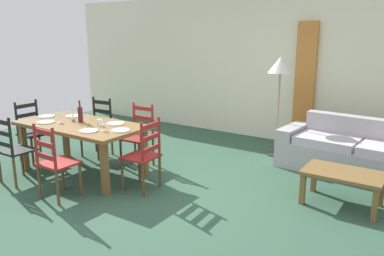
{
  "coord_description": "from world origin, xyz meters",
  "views": [
    {
      "loc": [
        2.96,
        -3.62,
        2.03
      ],
      "look_at": [
        0.12,
        0.62,
        0.75
      ],
      "focal_mm": 36.21,
      "sensor_mm": 36.0,
      "label": 1
    }
  ],
  "objects_px": {
    "dining_chair_far_right": "(139,136)",
    "dining_chair_near_left": "(13,149)",
    "dining_chair_far_left": "(98,127)",
    "dining_chair_head_east": "(144,155)",
    "wine_glass_near_right": "(102,123)",
    "dining_chair_near_right": "(55,162)",
    "couch": "(361,155)",
    "wine_glass_near_left": "(58,115)",
    "coffee_table": "(343,177)",
    "standing_lamp": "(280,71)",
    "coffee_cup_primary": "(100,123)",
    "wine_bottle": "(80,114)",
    "dining_table": "(81,129)",
    "dining_chair_head_west": "(33,131)"
  },
  "relations": [
    {
      "from": "dining_chair_far_left",
      "to": "dining_table",
      "type": "bearing_deg",
      "value": -58.15
    },
    {
      "from": "dining_chair_far_left",
      "to": "wine_glass_near_right",
      "type": "distance_m",
      "value": 1.4
    },
    {
      "from": "dining_chair_head_east",
      "to": "coffee_table",
      "type": "relative_size",
      "value": 1.07
    },
    {
      "from": "dining_table",
      "to": "dining_chair_head_west",
      "type": "relative_size",
      "value": 1.98
    },
    {
      "from": "wine_glass_near_left",
      "to": "couch",
      "type": "distance_m",
      "value": 4.4
    },
    {
      "from": "wine_glass_near_right",
      "to": "dining_table",
      "type": "bearing_deg",
      "value": 167.36
    },
    {
      "from": "dining_chair_near_left",
      "to": "couch",
      "type": "bearing_deg",
      "value": 37.5
    },
    {
      "from": "dining_chair_far_left",
      "to": "dining_chair_far_right",
      "type": "distance_m",
      "value": 0.91
    },
    {
      "from": "dining_table",
      "to": "couch",
      "type": "distance_m",
      "value": 4.05
    },
    {
      "from": "standing_lamp",
      "to": "coffee_cup_primary",
      "type": "bearing_deg",
      "value": -125.94
    },
    {
      "from": "dining_chair_far_right",
      "to": "dining_chair_near_left",
      "type": "bearing_deg",
      "value": -122.38
    },
    {
      "from": "coffee_table",
      "to": "wine_glass_near_right",
      "type": "bearing_deg",
      "value": -158.59
    },
    {
      "from": "wine_glass_near_left",
      "to": "standing_lamp",
      "type": "xyz_separation_m",
      "value": [
        2.32,
        2.53,
        0.55
      ]
    },
    {
      "from": "dining_chair_near_right",
      "to": "couch",
      "type": "bearing_deg",
      "value": 45.35
    },
    {
      "from": "dining_chair_near_left",
      "to": "coffee_cup_primary",
      "type": "bearing_deg",
      "value": 44.99
    },
    {
      "from": "coffee_cup_primary",
      "to": "wine_glass_near_right",
      "type": "bearing_deg",
      "value": -36.97
    },
    {
      "from": "wine_glass_near_left",
      "to": "dining_chair_near_right",
      "type": "bearing_deg",
      "value": -41.78
    },
    {
      "from": "dining_table",
      "to": "wine_glass_near_right",
      "type": "height_order",
      "value": "wine_glass_near_right"
    },
    {
      "from": "couch",
      "to": "dining_chair_near_right",
      "type": "bearing_deg",
      "value": -134.65
    },
    {
      "from": "coffee_cup_primary",
      "to": "standing_lamp",
      "type": "distance_m",
      "value": 2.94
    },
    {
      "from": "dining_chair_near_right",
      "to": "dining_chair_far_right",
      "type": "relative_size",
      "value": 1.0
    },
    {
      "from": "dining_table",
      "to": "dining_chair_far_left",
      "type": "xyz_separation_m",
      "value": [
        -0.46,
        0.74,
        -0.19
      ]
    },
    {
      "from": "dining_chair_head_east",
      "to": "wine_glass_near_left",
      "type": "relative_size",
      "value": 5.96
    },
    {
      "from": "couch",
      "to": "coffee_table",
      "type": "bearing_deg",
      "value": -88.53
    },
    {
      "from": "couch",
      "to": "dining_chair_far_left",
      "type": "bearing_deg",
      "value": -159.18
    },
    {
      "from": "dining_chair_far_left",
      "to": "wine_glass_near_right",
      "type": "bearing_deg",
      "value": -40.08
    },
    {
      "from": "dining_chair_near_right",
      "to": "couch",
      "type": "xyz_separation_m",
      "value": [
        2.95,
        2.99,
        -0.19
      ]
    },
    {
      "from": "dining_chair_far_right",
      "to": "dining_table",
      "type": "bearing_deg",
      "value": -122.25
    },
    {
      "from": "dining_chair_head_east",
      "to": "coffee_table",
      "type": "distance_m",
      "value": 2.46
    },
    {
      "from": "dining_chair_head_west",
      "to": "wine_bottle",
      "type": "height_order",
      "value": "wine_bottle"
    },
    {
      "from": "dining_table",
      "to": "standing_lamp",
      "type": "height_order",
      "value": "standing_lamp"
    },
    {
      "from": "dining_chair_near_left",
      "to": "dining_table",
      "type": "bearing_deg",
      "value": 57.5
    },
    {
      "from": "wine_glass_near_left",
      "to": "wine_glass_near_right",
      "type": "bearing_deg",
      "value": 1.01
    },
    {
      "from": "dining_chair_head_east",
      "to": "couch",
      "type": "relative_size",
      "value": 0.41
    },
    {
      "from": "wine_bottle",
      "to": "coffee_table",
      "type": "xyz_separation_m",
      "value": [
        3.47,
        0.93,
        -0.51
      ]
    },
    {
      "from": "dining_chair_near_left",
      "to": "wine_bottle",
      "type": "height_order",
      "value": "wine_bottle"
    },
    {
      "from": "dining_chair_far_left",
      "to": "dining_chair_far_right",
      "type": "bearing_deg",
      "value": -1.35
    },
    {
      "from": "dining_chair_far_left",
      "to": "dining_chair_head_west",
      "type": "bearing_deg",
      "value": -131.24
    },
    {
      "from": "dining_chair_far_left",
      "to": "standing_lamp",
      "type": "distance_m",
      "value": 3.12
    },
    {
      "from": "dining_chair_near_right",
      "to": "dining_chair_head_east",
      "type": "xyz_separation_m",
      "value": [
        0.73,
        0.81,
        0.0
      ]
    },
    {
      "from": "dining_chair_near_right",
      "to": "wine_glass_near_right",
      "type": "distance_m",
      "value": 0.78
    },
    {
      "from": "dining_chair_head_east",
      "to": "wine_glass_near_right",
      "type": "relative_size",
      "value": 5.96
    },
    {
      "from": "coffee_table",
      "to": "standing_lamp",
      "type": "bearing_deg",
      "value": 134.72
    },
    {
      "from": "couch",
      "to": "coffee_cup_primary",
      "type": "bearing_deg",
      "value": -144.83
    },
    {
      "from": "wine_bottle",
      "to": "couch",
      "type": "bearing_deg",
      "value": 31.89
    },
    {
      "from": "wine_glass_near_right",
      "to": "coffee_table",
      "type": "distance_m",
      "value": 3.09
    },
    {
      "from": "dining_chair_far_left",
      "to": "dining_chair_near_left",
      "type": "bearing_deg",
      "value": -91.13
    },
    {
      "from": "dining_chair_far_left",
      "to": "dining_chair_head_east",
      "type": "bearing_deg",
      "value": -23.95
    },
    {
      "from": "dining_chair_head_east",
      "to": "coffee_table",
      "type": "xyz_separation_m",
      "value": [
        2.26,
        0.96,
        -0.12
      ]
    },
    {
      "from": "dining_table",
      "to": "dining_chair_head_west",
      "type": "xyz_separation_m",
      "value": [
        -1.13,
        -0.03,
        -0.19
      ]
    }
  ]
}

